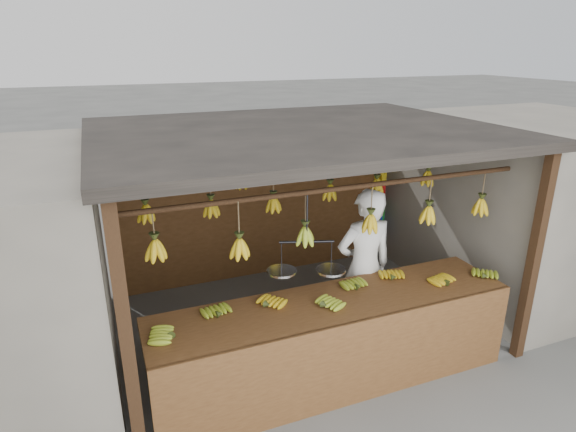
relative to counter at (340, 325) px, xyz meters
name	(u,v)px	position (x,y,z in m)	size (l,w,h in m)	color
ground	(297,323)	(0.08, 1.23, -0.71)	(80.00, 80.00, 0.00)	#5B5B57
stall	(287,161)	(0.08, 1.56, 1.26)	(4.30, 3.30, 2.40)	black
neighbor_right	(531,201)	(3.68, 1.23, 0.44)	(3.00, 3.00, 2.30)	slate
counter	(340,325)	(0.00, 0.00, 0.00)	(3.64, 0.82, 0.96)	brown
hanging_bananas	(299,197)	(0.10, 1.23, 0.91)	(3.58, 2.23, 0.39)	gold
balance_scale	(306,267)	(-0.26, 0.23, 0.56)	(0.72, 0.42, 0.79)	black
vendor	(364,268)	(0.63, 0.65, 0.20)	(0.66, 0.44, 1.82)	white
bag_bundles	(379,199)	(2.02, 2.58, 0.26)	(0.08, 0.26, 1.16)	yellow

